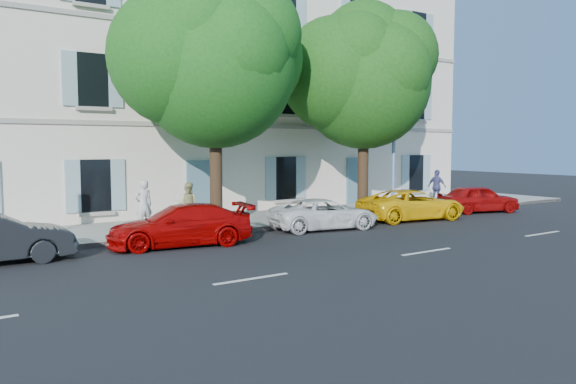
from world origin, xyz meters
TOP-DOWN VIEW (x-y plane):
  - ground at (0.00, 0.00)m, footprint 90.00×90.00m
  - sidewalk at (0.00, 4.45)m, footprint 36.00×4.50m
  - kerb at (0.00, 2.28)m, footprint 36.00×0.16m
  - building at (0.00, 10.20)m, footprint 28.00×7.00m
  - car_red_coupe at (-5.61, 1.01)m, footprint 4.74×2.60m
  - car_white_coupe at (0.24, 1.22)m, footprint 4.42×2.60m
  - car_yellow_supercar at (4.94, 1.24)m, footprint 4.92×2.83m
  - car_red_hatchback at (9.48, 1.34)m, footprint 4.11×2.61m
  - tree_left at (-3.37, 2.93)m, footprint 5.74×5.74m
  - tree_right at (4.04, 3.32)m, footprint 5.75×5.75m
  - street_lamp at (5.61, 2.87)m, footprint 0.28×1.64m
  - pedestrian_a at (-5.72, 3.92)m, footprint 0.67×0.45m
  - pedestrian_b at (-3.94, 4.13)m, footprint 0.98×0.98m
  - pedestrian_c at (9.78, 4.08)m, footprint 0.56×1.07m

SIDE VIEW (x-z plane):
  - ground at x=0.00m, z-range 0.00..0.00m
  - sidewalk at x=0.00m, z-range 0.00..0.15m
  - kerb at x=0.00m, z-range 0.00..0.16m
  - car_white_coupe at x=0.24m, z-range 0.00..1.15m
  - car_yellow_supercar at x=4.94m, z-range 0.00..1.29m
  - car_red_coupe at x=-5.61m, z-range 0.00..1.30m
  - car_red_hatchback at x=9.48m, z-range 0.00..1.30m
  - pedestrian_b at x=-3.94m, z-range 0.15..1.75m
  - pedestrian_c at x=9.78m, z-range 0.15..1.90m
  - pedestrian_a at x=-5.72m, z-range 0.15..1.92m
  - street_lamp at x=5.61m, z-range 0.66..8.37m
  - tree_right at x=4.04m, z-range 1.40..10.26m
  - tree_left at x=-3.37m, z-range 1.43..10.32m
  - building at x=0.00m, z-range 0.00..12.00m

